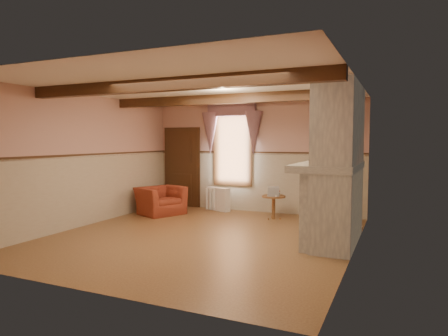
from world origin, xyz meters
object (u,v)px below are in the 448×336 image
at_px(radiator, 218,199).
at_px(oil_lamp, 332,155).
at_px(bowl, 329,161).
at_px(side_table, 274,207).
at_px(armchair, 161,201).
at_px(mantel_clock, 336,156).

bearing_deg(radiator, oil_lamp, -8.11).
bearing_deg(radiator, bowl, -12.53).
bearing_deg(bowl, oil_lamp, 90.00).
bearing_deg(radiator, side_table, 3.67).
relative_size(side_table, bowl, 1.76).
bearing_deg(side_table, armchair, -169.11).
distance_m(mantel_clock, oil_lamp, 0.43).
height_order(bowl, mantel_clock, mantel_clock).
bearing_deg(oil_lamp, radiator, 151.17).
height_order(radiator, oil_lamp, oil_lamp).
relative_size(side_table, oil_lamp, 1.96).
bearing_deg(side_table, bowl, -46.10).
distance_m(bowl, mantel_clock, 0.76).
height_order(armchair, side_table, armchair).
xyz_separation_m(side_table, mantel_clock, (1.49, -0.79, 1.25)).
bearing_deg(radiator, armchair, -116.08).
distance_m(side_table, oil_lamp, 2.32).
bearing_deg(oil_lamp, bowl, -90.00).
bearing_deg(oil_lamp, armchair, 170.67).
bearing_deg(side_table, mantel_clock, -27.91).
relative_size(bowl, oil_lamp, 1.12).
bearing_deg(side_table, oil_lamp, -39.29).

